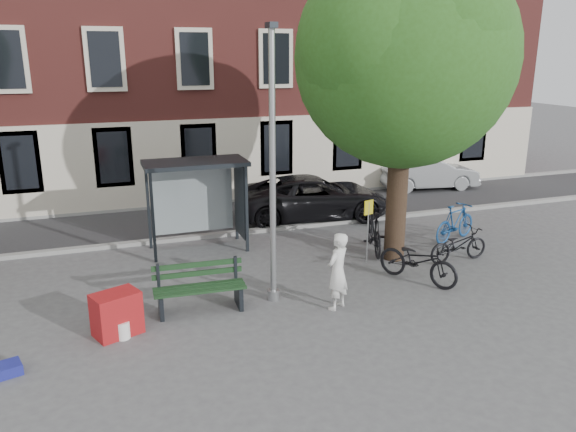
{
  "coord_description": "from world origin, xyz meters",
  "views": [
    {
      "loc": [
        -3.63,
        -11.42,
        5.51
      ],
      "look_at": [
        1.02,
        1.91,
        1.4
      ],
      "focal_mm": 35.0,
      "sensor_mm": 36.0,
      "label": 1
    }
  ],
  "objects_px": {
    "bench": "(200,290)",
    "bike_b": "(455,223)",
    "bus_shelter": "(209,184)",
    "bike_c": "(418,261)",
    "painter": "(338,271)",
    "lamppost": "(273,183)",
    "car_dark": "(314,197)",
    "car_silver": "(429,173)",
    "notice_sign": "(368,219)",
    "red_stand": "(117,314)",
    "bike_d": "(374,231)",
    "bike_a": "(458,245)"
  },
  "relations": [
    {
      "from": "lamppost",
      "to": "notice_sign",
      "type": "height_order",
      "value": "lamppost"
    },
    {
      "from": "bike_c",
      "to": "car_silver",
      "type": "relative_size",
      "value": 0.52
    },
    {
      "from": "bus_shelter",
      "to": "car_dark",
      "type": "distance_m",
      "value": 4.58
    },
    {
      "from": "painter",
      "to": "car_dark",
      "type": "height_order",
      "value": "painter"
    },
    {
      "from": "lamppost",
      "to": "painter",
      "type": "xyz_separation_m",
      "value": [
        1.2,
        -0.9,
        -1.9
      ]
    },
    {
      "from": "bike_c",
      "to": "bus_shelter",
      "type": "bearing_deg",
      "value": 105.62
    },
    {
      "from": "car_silver",
      "to": "notice_sign",
      "type": "bearing_deg",
      "value": 145.05
    },
    {
      "from": "bus_shelter",
      "to": "bike_b",
      "type": "relative_size",
      "value": 1.48
    },
    {
      "from": "bike_c",
      "to": "car_silver",
      "type": "distance_m",
      "value": 10.36
    },
    {
      "from": "bus_shelter",
      "to": "car_silver",
      "type": "distance_m",
      "value": 11.08
    },
    {
      "from": "lamppost",
      "to": "car_dark",
      "type": "xyz_separation_m",
      "value": [
        3.38,
        6.0,
        -2.05
      ]
    },
    {
      "from": "bike_a",
      "to": "car_silver",
      "type": "relative_size",
      "value": 0.44
    },
    {
      "from": "car_silver",
      "to": "red_stand",
      "type": "xyz_separation_m",
      "value": [
        -13.03,
        -8.94,
        -0.23
      ]
    },
    {
      "from": "bench",
      "to": "bike_b",
      "type": "bearing_deg",
      "value": 17.81
    },
    {
      "from": "bike_b",
      "to": "notice_sign",
      "type": "distance_m",
      "value": 3.5
    },
    {
      "from": "lamppost",
      "to": "notice_sign",
      "type": "relative_size",
      "value": 3.49
    },
    {
      "from": "bike_d",
      "to": "bus_shelter",
      "type": "bearing_deg",
      "value": -5.74
    },
    {
      "from": "lamppost",
      "to": "bus_shelter",
      "type": "bearing_deg",
      "value": 98.43
    },
    {
      "from": "painter",
      "to": "red_stand",
      "type": "distance_m",
      "value": 4.73
    },
    {
      "from": "notice_sign",
      "to": "bike_c",
      "type": "bearing_deg",
      "value": -86.92
    },
    {
      "from": "bench",
      "to": "bike_d",
      "type": "bearing_deg",
      "value": 24.49
    },
    {
      "from": "bike_c",
      "to": "car_dark",
      "type": "xyz_separation_m",
      "value": [
        -0.33,
        6.17,
        0.17
      ]
    },
    {
      "from": "bike_b",
      "to": "car_silver",
      "type": "bearing_deg",
      "value": -47.89
    },
    {
      "from": "bench",
      "to": "bike_b",
      "type": "xyz_separation_m",
      "value": [
        8.2,
        2.2,
        0.1
      ]
    },
    {
      "from": "painter",
      "to": "car_dark",
      "type": "relative_size",
      "value": 0.34
    },
    {
      "from": "bench",
      "to": "car_dark",
      "type": "xyz_separation_m",
      "value": [
        5.09,
        5.97,
        0.26
      ]
    },
    {
      "from": "painter",
      "to": "bike_d",
      "type": "height_order",
      "value": "painter"
    },
    {
      "from": "bike_d",
      "to": "red_stand",
      "type": "bearing_deg",
      "value": 38.73
    },
    {
      "from": "lamppost",
      "to": "bench",
      "type": "xyz_separation_m",
      "value": [
        -1.7,
        0.03,
        -2.31
      ]
    },
    {
      "from": "bus_shelter",
      "to": "bike_c",
      "type": "distance_m",
      "value": 6.23
    },
    {
      "from": "bench",
      "to": "red_stand",
      "type": "xyz_separation_m",
      "value": [
        -1.8,
        -0.58,
        -0.02
      ]
    },
    {
      "from": "bike_b",
      "to": "bike_d",
      "type": "bearing_deg",
      "value": 69.06
    },
    {
      "from": "bus_shelter",
      "to": "painter",
      "type": "height_order",
      "value": "bus_shelter"
    },
    {
      "from": "red_stand",
      "to": "notice_sign",
      "type": "bearing_deg",
      "value": 16.85
    },
    {
      "from": "bike_b",
      "to": "red_stand",
      "type": "xyz_separation_m",
      "value": [
        -10.0,
        -2.78,
        -0.13
      ]
    },
    {
      "from": "bike_c",
      "to": "notice_sign",
      "type": "height_order",
      "value": "notice_sign"
    },
    {
      "from": "bench",
      "to": "bike_d",
      "type": "xyz_separation_m",
      "value": [
        5.44,
        2.16,
        0.15
      ]
    },
    {
      "from": "bike_b",
      "to": "car_silver",
      "type": "distance_m",
      "value": 6.87
    },
    {
      "from": "lamppost",
      "to": "red_stand",
      "type": "xyz_separation_m",
      "value": [
        -3.5,
        -0.54,
        -2.33
      ]
    },
    {
      "from": "bike_a",
      "to": "notice_sign",
      "type": "bearing_deg",
      "value": 69.66
    },
    {
      "from": "car_silver",
      "to": "bike_b",
      "type": "bearing_deg",
      "value": 161.53
    },
    {
      "from": "bike_b",
      "to": "notice_sign",
      "type": "height_order",
      "value": "notice_sign"
    },
    {
      "from": "bike_c",
      "to": "car_dark",
      "type": "distance_m",
      "value": 6.18
    },
    {
      "from": "red_stand",
      "to": "bus_shelter",
      "type": "bearing_deg",
      "value": 58.11
    },
    {
      "from": "lamppost",
      "to": "bike_d",
      "type": "xyz_separation_m",
      "value": [
        3.73,
        2.2,
        -2.16
      ]
    },
    {
      "from": "painter",
      "to": "bench",
      "type": "relative_size",
      "value": 0.87
    },
    {
      "from": "bike_c",
      "to": "bike_d",
      "type": "height_order",
      "value": "bike_d"
    },
    {
      "from": "lamppost",
      "to": "bike_a",
      "type": "relative_size",
      "value": 3.38
    },
    {
      "from": "lamppost",
      "to": "bike_c",
      "type": "xyz_separation_m",
      "value": [
        3.72,
        -0.17,
        -2.22
      ]
    },
    {
      "from": "lamppost",
      "to": "car_silver",
      "type": "bearing_deg",
      "value": 41.41
    }
  ]
}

